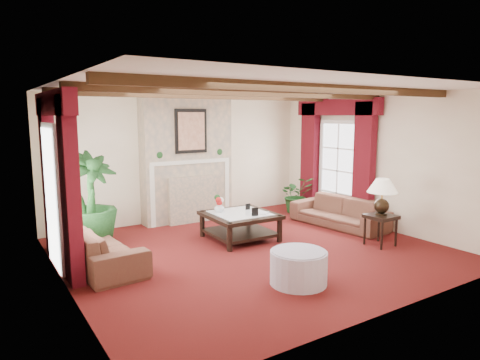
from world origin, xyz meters
TOP-DOWN VIEW (x-y plane):
  - floor at (0.00, 0.00)m, footprint 6.00×6.00m
  - ceiling at (0.00, 0.00)m, footprint 6.00×6.00m
  - back_wall at (0.00, 2.75)m, footprint 6.00×0.02m
  - left_wall at (-3.00, 0.00)m, footprint 0.02×5.50m
  - right_wall at (3.00, 0.00)m, footprint 0.02×5.50m
  - ceiling_beams at (0.00, 0.00)m, footprint 6.00×3.00m
  - fireplace at (0.00, 2.55)m, footprint 2.00×0.52m
  - french_door_left at (-2.97, 1.00)m, footprint 0.10×1.10m
  - french_door_right at (2.97, 1.00)m, footprint 0.10×1.10m
  - curtains_left at (-2.86, 1.00)m, footprint 0.20×2.40m
  - curtains_right at (2.86, 1.00)m, footprint 0.20×2.40m
  - sofa_left at (-2.39, 0.72)m, footprint 2.16×0.87m
  - sofa_right at (2.40, 0.39)m, footprint 2.18×1.10m
  - potted_palm at (-2.28, 1.68)m, footprint 2.06×2.30m
  - small_plant at (2.47, 1.83)m, footprint 1.23×1.27m
  - coffee_table at (0.17, 0.70)m, footprint 1.23×1.23m
  - side_table at (2.05, -0.96)m, footprint 0.59×0.59m
  - ottoman at (-0.31, -1.51)m, footprint 0.78×0.78m
  - table_lamp at (2.05, -0.96)m, footprint 0.52×0.52m
  - flower_vase at (-0.10, 0.99)m, footprint 0.24×0.25m
  - book at (0.38, 0.43)m, footprint 0.24×0.24m
  - photo_frame_a at (0.26, 0.35)m, footprint 0.12×0.05m
  - photo_frame_b at (0.44, 0.84)m, footprint 0.10×0.02m

SIDE VIEW (x-z plane):
  - floor at x=0.00m, z-range 0.00..0.00m
  - ottoman at x=-0.31m, z-range 0.00..0.45m
  - coffee_table at x=0.17m, z-range 0.00..0.49m
  - side_table at x=2.05m, z-range 0.00..0.55m
  - small_plant at x=2.47m, z-range 0.00..0.67m
  - sofa_right at x=2.40m, z-range 0.00..0.79m
  - sofa_left at x=-2.39m, z-range 0.00..0.82m
  - potted_palm at x=-2.28m, z-range 0.00..0.94m
  - photo_frame_b at x=0.44m, z-range 0.49..0.62m
  - photo_frame_a at x=0.26m, z-range 0.49..0.65m
  - flower_vase at x=-0.10m, z-range 0.49..0.68m
  - book at x=0.38m, z-range 0.49..0.79m
  - table_lamp at x=2.05m, z-range 0.55..1.21m
  - back_wall at x=0.00m, z-range 0.00..2.70m
  - left_wall at x=-3.00m, z-range 0.00..2.70m
  - right_wall at x=3.00m, z-range 0.00..2.70m
  - french_door_left at x=-2.97m, z-range 1.05..3.21m
  - french_door_right at x=2.97m, z-range 1.05..3.21m
  - curtains_left at x=-2.86m, z-range 1.28..3.83m
  - curtains_right at x=2.86m, z-range 1.28..3.83m
  - ceiling_beams at x=0.00m, z-range 2.58..2.70m
  - ceiling at x=0.00m, z-range 2.70..2.70m
  - fireplace at x=0.00m, z-range 1.35..4.05m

